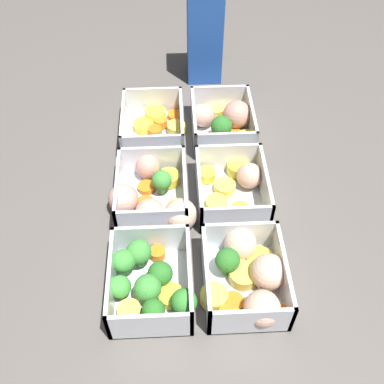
{
  "coord_description": "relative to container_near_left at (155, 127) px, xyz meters",
  "views": [
    {
      "loc": [
        0.46,
        -0.02,
        0.54
      ],
      "look_at": [
        0.0,
        0.0,
        0.02
      ],
      "focal_mm": 42.0,
      "sensor_mm": 36.0,
      "label": 1
    }
  ],
  "objects": [
    {
      "name": "container_near_right",
      "position": [
        0.32,
        -0.01,
        0.01
      ],
      "size": [
        0.13,
        0.11,
        0.06
      ],
      "color": "silver",
      "rests_on": "ground_plane"
    },
    {
      "name": "ground_plane",
      "position": [
        0.16,
        0.06,
        -0.02
      ],
      "size": [
        4.0,
        4.0,
        0.0
      ],
      "primitive_type": "plane",
      "color": "#56514C"
    },
    {
      "name": "container_near_left",
      "position": [
        0.0,
        0.0,
        0.0
      ],
      "size": [
        0.14,
        0.12,
        0.06
      ],
      "color": "silver",
      "rests_on": "ground_plane"
    },
    {
      "name": "container_far_center",
      "position": [
        0.16,
        0.12,
        0.0
      ],
      "size": [
        0.15,
        0.11,
        0.06
      ],
      "color": "silver",
      "rests_on": "ground_plane"
    },
    {
      "name": "container_near_center",
      "position": [
        0.17,
        -0.0,
        0.01
      ],
      "size": [
        0.16,
        0.14,
        0.06
      ],
      "color": "silver",
      "rests_on": "ground_plane"
    },
    {
      "name": "container_far_right",
      "position": [
        0.31,
        0.13,
        0.01
      ],
      "size": [
        0.16,
        0.12,
        0.06
      ],
      "color": "silver",
      "rests_on": "ground_plane"
    },
    {
      "name": "juice_carton",
      "position": [
        -0.18,
        0.1,
        0.08
      ],
      "size": [
        0.07,
        0.07,
        0.2
      ],
      "color": "blue",
      "rests_on": "ground_plane"
    },
    {
      "name": "container_far_left",
      "position": [
        -0.0,
        0.12,
        0.01
      ],
      "size": [
        0.15,
        0.12,
        0.06
      ],
      "color": "silver",
      "rests_on": "ground_plane"
    }
  ]
}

